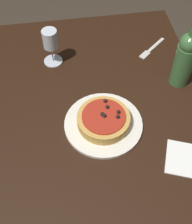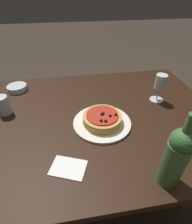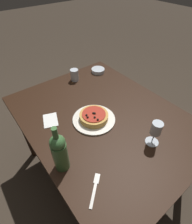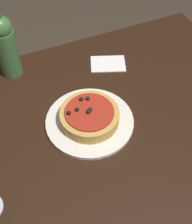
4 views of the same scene
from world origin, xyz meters
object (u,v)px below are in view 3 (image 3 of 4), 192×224
dinner_plate (94,119)px  wine_glass (156,130)px  dining_table (103,124)px  water_cup (75,75)px  fork (95,188)px  pizza (94,116)px  side_bowl (98,70)px  wine_bottle (60,152)px

dinner_plate → wine_glass: wine_glass is taller
dining_table → wine_glass: bearing=-166.7°
wine_glass → dining_table: bearing=13.3°
water_cup → fork: 0.98m
pizza → side_bowl: 0.64m
dinner_plate → wine_bottle: 0.40m
wine_glass → side_bowl: 0.88m
dinner_plate → fork: (-0.37, 0.28, -0.00)m
fork → wine_glass: bearing=-39.4°
wine_glass → water_cup: wine_glass is taller
dinner_plate → fork: bearing=143.2°
dinner_plate → water_cup: water_cup is taller
water_cup → fork: water_cup is taller
fork → dinner_plate: bearing=12.6°
dinner_plate → wine_glass: bearing=-156.3°
wine_bottle → side_bowl: (0.65, -0.75, -0.11)m
water_cup → side_bowl: size_ratio=0.82×
wine_bottle → water_cup: bearing=-37.3°
wine_bottle → fork: bearing=-162.8°
pizza → dinner_plate: bearing=-57.0°
dinner_plate → wine_bottle: (-0.17, 0.34, 0.12)m
side_bowl → fork: bearing=140.8°
pizza → water_cup: size_ratio=1.90×
dining_table → side_bowl: side_bowl is taller
wine_glass → side_bowl: wine_glass is taller
water_cup → pizza: bearing=161.1°
pizza → water_cup: bearing=-18.9°
dining_table → pizza: (0.01, 0.07, 0.12)m
pizza → side_bowl: bearing=-41.0°
dining_table → water_cup: (0.50, -0.10, 0.14)m
dining_table → pizza: pizza is taller
dining_table → wine_bottle: bearing=111.8°
pizza → side_bowl: (0.48, -0.42, -0.02)m
fork → side_bowl: bearing=10.2°
wine_glass → wine_bottle: bearing=69.0°
pizza → side_bowl: pizza is taller
dinner_plate → wine_glass: 0.41m
water_cup → dinner_plate: bearing=161.2°
dining_table → water_cup: size_ratio=12.77×
pizza → fork: pizza is taller
pizza → wine_bottle: (-0.17, 0.34, 0.09)m
dining_table → fork: 0.51m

